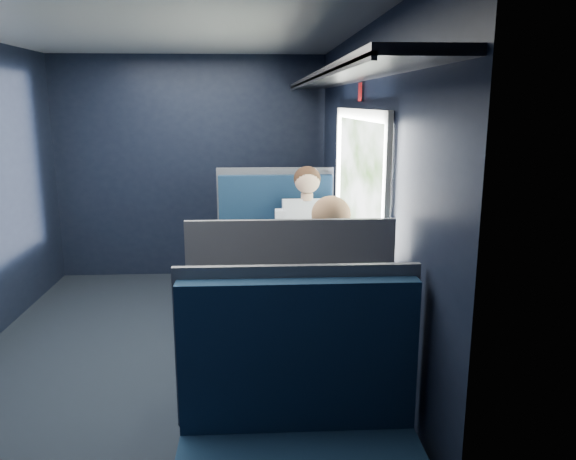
{
  "coord_description": "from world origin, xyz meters",
  "views": [
    {
      "loc": [
        0.69,
        -3.82,
        1.82
      ],
      "look_at": [
        0.9,
        0.0,
        0.95
      ],
      "focal_mm": 35.0,
      "sensor_mm": 36.0,
      "label": 1
    }
  ],
  "objects": [
    {
      "name": "cup",
      "position": [
        1.33,
        0.37,
        0.79
      ],
      "size": [
        0.07,
        0.07,
        0.09
      ],
      "primitive_type": "cylinder",
      "color": "white",
      "rests_on": "table"
    },
    {
      "name": "room_shell",
      "position": [
        0.02,
        0.0,
        1.48
      ],
      "size": [
        3.0,
        4.4,
        2.4
      ],
      "color": "black",
      "rests_on": "ground"
    },
    {
      "name": "ground",
      "position": [
        0.0,
        0.0,
        -0.01
      ],
      "size": [
        2.8,
        4.2,
        0.01
      ],
      "primitive_type": "cube",
      "color": "black"
    },
    {
      "name": "woman",
      "position": [
        1.1,
        -0.71,
        0.73
      ],
      "size": [
        0.53,
        0.56,
        1.32
      ],
      "color": "black",
      "rests_on": "ground"
    },
    {
      "name": "papers",
      "position": [
        0.97,
        -0.01,
        0.74
      ],
      "size": [
        0.64,
        0.81,
        0.01
      ],
      "primitive_type": "cube",
      "rotation": [
        0.0,
        0.0,
        0.19
      ],
      "color": "white",
      "rests_on": "table"
    },
    {
      "name": "seat_row_front",
      "position": [
        0.85,
        1.8,
        0.41
      ],
      "size": [
        1.04,
        0.51,
        1.16
      ],
      "color": "#0D213A",
      "rests_on": "ground"
    },
    {
      "name": "table",
      "position": [
        1.03,
        0.0,
        0.66
      ],
      "size": [
        0.62,
        1.0,
        0.74
      ],
      "color": "#54565E",
      "rests_on": "ground"
    },
    {
      "name": "seat_bay_near",
      "position": [
        0.84,
        0.87,
        0.42
      ],
      "size": [
        1.04,
        0.62,
        1.26
      ],
      "color": "#0D213A",
      "rests_on": "ground"
    },
    {
      "name": "seat_bay_far",
      "position": [
        0.85,
        -0.87,
        0.41
      ],
      "size": [
        1.04,
        0.62,
        1.26
      ],
      "color": "#0D213A",
      "rests_on": "ground"
    },
    {
      "name": "laptop",
      "position": [
        1.23,
        0.09,
        0.81
      ],
      "size": [
        0.29,
        0.36,
        0.25
      ],
      "color": "silver",
      "rests_on": "table"
    },
    {
      "name": "man",
      "position": [
        1.1,
        0.7,
        0.72
      ],
      "size": [
        0.53,
        0.56,
        1.32
      ],
      "color": "black",
      "rests_on": "ground"
    },
    {
      "name": "bottle_small",
      "position": [
        1.28,
        0.39,
        0.85
      ],
      "size": [
        0.07,
        0.07,
        0.25
      ],
      "color": "silver",
      "rests_on": "table"
    },
    {
      "name": "seat_row_back",
      "position": [
        0.85,
        -1.8,
        0.41
      ],
      "size": [
        1.04,
        0.51,
        1.16
      ],
      "color": "#0D213A",
      "rests_on": "ground"
    }
  ]
}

